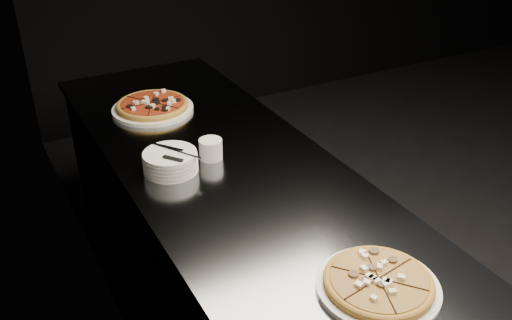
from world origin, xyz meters
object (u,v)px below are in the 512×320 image
pizza_mushroom (378,283)px  pizza_tomato (153,106)px  plate_stack (170,162)px  ramekin (211,148)px  cutlery (173,153)px  counter (244,282)px

pizza_mushroom → pizza_tomato: size_ratio=0.95×
pizza_mushroom → plate_stack: (-0.25, 0.83, 0.02)m
ramekin → pizza_mushroom: bearing=-84.1°
cutlery → ramekin: size_ratio=2.25×
pizza_mushroom → cutlery: (-0.24, 0.81, 0.05)m
pizza_tomato → cutlery: size_ratio=1.81×
cutlery → counter: bearing=-77.2°
counter → pizza_mushroom: bearing=-85.3°
pizza_tomato → cutlery: bearing=-101.5°
pizza_mushroom → ramekin: ramekin is taller
pizza_tomato → ramekin: size_ratio=4.07×
counter → cutlery: size_ratio=12.78×
cutlery → ramekin: bearing=-26.3°
pizza_tomato → ramekin: ramekin is taller
counter → pizza_tomato: size_ratio=7.07×
plate_stack → cutlery: 0.04m
pizza_mushroom → cutlery: cutlery is taller
counter → cutlery: 0.59m
pizza_mushroom → ramekin: 0.85m
cutlery → pizza_mushroom: bearing=-110.2°
counter → ramekin: (-0.03, 0.19, 0.50)m
pizza_mushroom → plate_stack: plate_stack is taller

